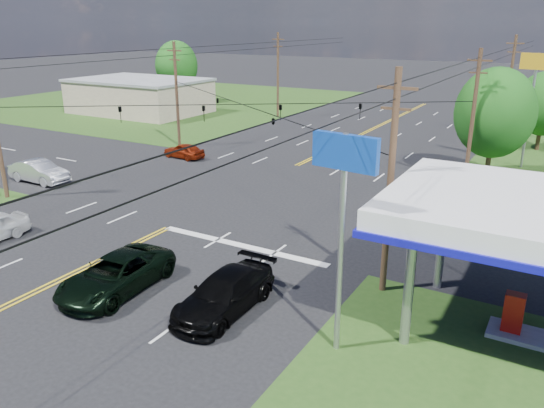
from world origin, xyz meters
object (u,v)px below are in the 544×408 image
Objects in this scene: retail_nw at (140,97)px; pickup_dkgreen at (116,274)px; pole_ne at (473,117)px; pole_se at (390,182)px; sedan_silver at (39,171)px; pole_left_far at (278,74)px; pole_right_far at (509,86)px; suv_black at (225,294)px; tree_far_l at (176,66)px; tree_right_a at (495,113)px; polesign_se at (344,184)px; tree_right_b at (544,104)px; pole_nw at (177,93)px.

retail_nw reaches higher than pickup_dkgreen.
pole_se is at bearing -90.00° from pole_ne.
pole_left_far is at bearing -3.07° from sedan_silver.
pickup_dkgreen is (-10.00, -42.81, -4.38)m from pole_right_far.
pole_left_far is 47.07m from suv_black.
sedan_silver is at bearing 159.74° from suv_black.
pole_ne reaches higher than tree_far_l.
pole_ne reaches higher than sedan_silver.
polesign_se is at bearing -92.20° from tree_right_a.
suv_black is at bearing -111.67° from sedan_silver.
pickup_dkgreen is (-13.50, -38.81, -3.43)m from tree_right_b.
suv_black is (-4.96, -4.87, -4.14)m from pole_se.
pole_left_far is at bearing 121.72° from polesign_se.
tree_right_b is (29.50, 15.00, -0.70)m from pole_nw.
retail_nw is 1.60× the size of pole_right_far.
pole_nw is at bearing 120.68° from pickup_dkgreen.
pole_ne is 26.16m from pickup_dkgreen.
pole_se is (43.00, -31.00, 2.92)m from retail_nw.
tree_far_l is at bearing 24.37° from sedan_silver.
sedan_silver is (-1.20, -33.50, -4.37)m from pole_left_far.
suv_black is at bearing -43.32° from retail_nw.
tree_right_b is 38.28m from polesign_se.
pole_nw is at bearing -143.84° from pole_right_far.
pole_se and pole_nw have the same top height.
sedan_silver is (-27.20, -14.50, -4.11)m from pole_ne.
sedan_silver is at bearing -94.72° from pole_nw.
pole_ne is 0.95× the size of pole_right_far.
tree_far_l is (-45.00, 23.00, 0.28)m from pole_ne.
sedan_silver is at bearing 172.67° from pole_se.
suv_black is at bearing -47.40° from pole_nw.
suv_black is (5.04, 0.94, -0.01)m from pickup_dkgreen.
pole_left_far is at bearing 90.00° from pole_nw.
suv_black is at bearing -102.60° from tree_right_b.
pole_left_far is 1.87× the size of suv_black.
pole_nw is 1.00× the size of pole_ne.
pole_se is at bearing -92.73° from tree_right_a.
retail_nw is 2.99× the size of suv_black.
pole_left_far is 19.42m from tree_far_l.
pole_ne is at bearing 0.00° from pole_nw.
pole_se is 1.95× the size of sedan_silver.
suv_black is (-8.46, -37.87, -3.44)m from tree_right_b.
tree_right_b is at bearing -47.17° from sedan_silver.
pole_ne is 0.95× the size of pole_left_far.
retail_nw is at bearing -177.54° from tree_right_b.
pole_right_far reaches higher than retail_nw.
retail_nw is 1.96× the size of tree_right_a.
retail_nw reaches higher than sedan_silver.
pole_left_far is 1.76× the size of pickup_dkgreen.
pole_ne is 50.54m from tree_far_l.
pole_nw is 19.00m from pole_left_far.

